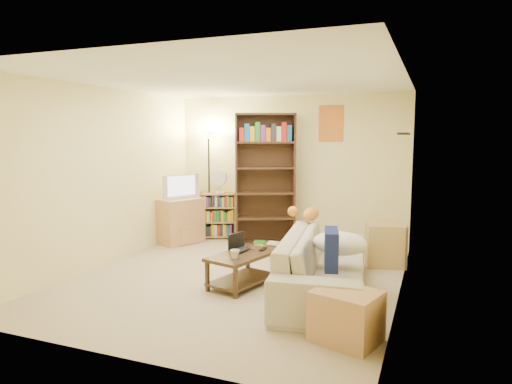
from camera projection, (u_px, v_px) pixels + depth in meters
room at (235, 152)px, 5.64m from camera, size 4.50×4.54×2.52m
sofa at (324, 264)px, 5.29m from camera, size 2.60×1.57×0.68m
navy_pillow at (331, 249)px, 4.74m from camera, size 0.24×0.47×0.41m
cream_blanket at (339, 243)px, 5.28m from camera, size 0.63×0.45×0.27m
tabby_cat at (308, 213)px, 6.18m from camera, size 0.54×0.25×0.19m
coffee_table at (242, 265)px, 5.55m from camera, size 0.71×1.00×0.40m
laptop at (245, 250)px, 5.64m from camera, size 0.40×0.30×0.03m
laptop_screen at (236, 241)px, 5.70m from camera, size 0.09×0.29×0.20m
mug at (235, 254)px, 5.32m from camera, size 0.12×0.12×0.10m
tv_remote at (263, 249)px, 5.71m from camera, size 0.06×0.16×0.02m
tv_stand at (179, 221)px, 7.78m from camera, size 0.76×0.86×0.76m
television at (179, 186)px, 7.71m from camera, size 0.79×0.63×0.41m
tall_bookshelf at (265, 177)px, 7.52m from camera, size 1.03×0.70×2.18m
short_bookshelf at (218, 216)px, 8.13m from camera, size 0.68×0.48×0.81m
desk_fan at (219, 180)px, 8.00m from camera, size 0.29×0.16×0.42m
floor_lamp at (209, 153)px, 8.06m from camera, size 0.32×0.32×1.91m
side_table at (385, 244)px, 6.46m from camera, size 0.62×0.62×0.59m
end_cabinet at (346, 316)px, 4.05m from camera, size 0.66×0.60×0.46m
book_stacks at (276, 248)px, 7.03m from camera, size 0.73×0.36×0.23m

